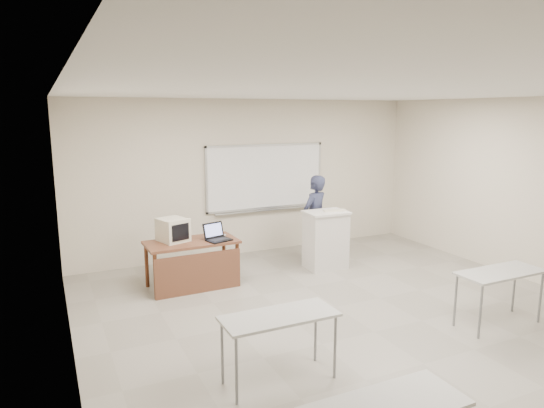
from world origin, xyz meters
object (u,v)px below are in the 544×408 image
laptop (218,236)px  instructor_desk (194,255)px  podium (326,240)px  mouse (223,235)px  crt_monitor (172,230)px  keyboard (335,210)px  presenter (315,218)px  whiteboard (266,178)px

laptop → instructor_desk: bearing=163.7°
podium → mouse: (-1.87, 0.15, 0.25)m
crt_monitor → keyboard: crt_monitor is taller
podium → presenter: (0.05, 0.48, 0.29)m
crt_monitor → presenter: 2.75m
instructor_desk → keyboard: size_ratio=3.52×
whiteboard → presenter: (0.55, -0.99, -0.67)m
podium → mouse: 1.90m
whiteboard → keyboard: whiteboard is taller
podium → instructor_desk: bearing=-178.0°
keyboard → presenter: presenter is taller
laptop → presenter: bearing=-1.2°
crt_monitor → keyboard: size_ratio=1.10×
whiteboard → crt_monitor: (-2.19, -1.24, -0.55)m
laptop → keyboard: size_ratio=0.89×
laptop → presenter: 2.13m
podium → laptop: size_ratio=2.84×
whiteboard → podium: 1.82m
mouse → presenter: 1.95m
whiteboard → presenter: whiteboard is taller
whiteboard → laptop: (-1.52, -1.49, -0.67)m
whiteboard → instructor_desk: bearing=-142.4°
mouse → instructor_desk: bearing=176.9°
crt_monitor → keyboard: (2.84, -0.27, 0.11)m
whiteboard → mouse: 2.03m
whiteboard → crt_monitor: whiteboard is taller
mouse → keyboard: keyboard is taller
laptop → mouse: bearing=34.1°
whiteboard → podium: bearing=-71.2°
crt_monitor → whiteboard: bearing=11.5°
instructor_desk → podium: bearing=-1.0°
mouse → podium: bearing=-24.1°
instructor_desk → podium: 2.42m
mouse → crt_monitor: bearing=155.2°
keyboard → presenter: bearing=114.1°
podium → crt_monitor: (-2.69, 0.23, 0.41)m
instructor_desk → crt_monitor: bearing=137.1°
presenter → keyboard: bearing=77.0°
laptop → mouse: size_ratio=3.39×
whiteboard → keyboard: size_ratio=6.09×
instructor_desk → presenter: size_ratio=0.89×
podium → whiteboard: bearing=110.5°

